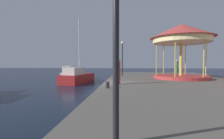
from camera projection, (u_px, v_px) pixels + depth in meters
name	position (u px, v px, depth m)	size (l,w,h in m)	color
ground_plane	(105.00, 92.00, 12.89)	(120.00, 120.00, 0.00)	black
quay_dock	(186.00, 88.00, 12.34)	(12.81, 27.96, 0.80)	#5B564F
sailboat_red	(77.00, 77.00, 18.63)	(3.05, 5.61, 7.57)	maroon
motorboat_white	(71.00, 74.00, 23.96)	(1.80, 4.94, 1.95)	white
carousel	(181.00, 38.00, 15.68)	(6.08, 6.08, 5.38)	#B23333
lamp_post_mid_promenade	(122.00, 52.00, 19.59)	(0.36, 0.36, 4.22)	black
bollard_north	(116.00, 73.00, 20.89)	(0.24, 0.24, 0.40)	#2D2D33
bollard_south	(107.00, 85.00, 9.68)	(0.24, 0.24, 0.40)	#2D2D33
bollard_center	(116.00, 73.00, 21.30)	(0.24, 0.24, 0.40)	#2D2D33
person_mid_promenade	(177.00, 68.00, 19.95)	(0.34, 0.34, 1.95)	#387247
person_by_the_water	(118.00, 72.00, 11.47)	(0.34, 0.34, 1.93)	#B23833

